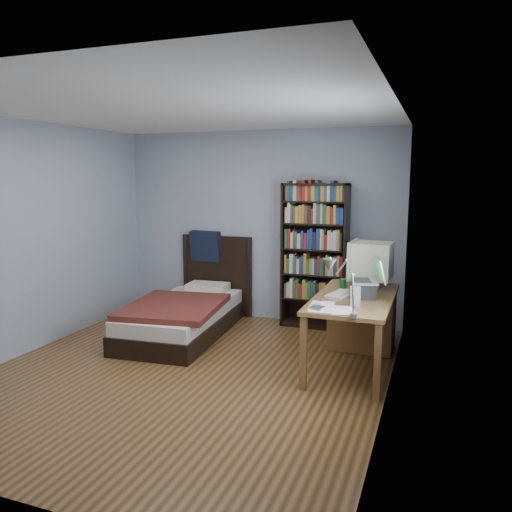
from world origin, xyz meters
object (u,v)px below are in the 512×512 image
soda_can (343,285)px  desk (360,316)px  speaker (355,297)px  laptop (366,286)px  bed (186,312)px  bookshelf (315,256)px  keyboard (341,294)px  desk_lamp (334,271)px  crt_monitor (370,261)px

soda_can → desk: bearing=58.3°
desk → speaker: 0.92m
laptop → bed: bed is taller
laptop → soda_can: laptop is taller
laptop → speaker: laptop is taller
bookshelf → soda_can: bearing=-61.8°
desk → soda_can: 0.47m
bed → keyboard: bearing=-12.3°
desk → keyboard: keyboard is taller
bookshelf → bed: 1.75m
desk_lamp → keyboard: 1.18m
soda_can → bed: bearing=173.4°
keyboard → bookshelf: bookshelf is taller
bookshelf → bed: bookshelf is taller
speaker → bed: bed is taller
crt_monitor → desk: bearing=-142.3°
crt_monitor → bed: (-2.19, -0.07, -0.75)m
desk_lamp → bookshelf: bookshelf is taller
desk → bed: (-2.11, -0.01, -0.16)m
crt_monitor → desk_lamp: bearing=-92.6°
desk_lamp → soda_can: bearing=96.9°
desk → laptop: (0.11, -0.43, 0.43)m
keyboard → laptop: bearing=17.6°
desk_lamp → bookshelf: (-0.71, 2.32, -0.27)m
desk_lamp → bed: size_ratio=0.27×
desk → bed: bed is taller
desk → soda_can: bearing=-121.7°
soda_can → bookshelf: bearing=118.2°
laptop → desk_lamp: 1.16m
keyboard → soda_can: bearing=109.8°
speaker → laptop: bearing=73.1°
crt_monitor → soda_can: size_ratio=3.84×
keyboard → desk: bearing=87.8°
speaker → bed: (-2.18, 0.81, -0.56)m
crt_monitor → keyboard: 0.61m
crt_monitor → soda_can: bearing=-127.0°
keyboard → speaker: size_ratio=2.30×
laptop → bookshelf: bearing=123.5°
speaker → bed: 2.39m
bed → desk_lamp: bearing=-35.7°
speaker → soda_can: size_ratio=1.42×
desk → soda_can: (-0.15, -0.24, 0.38)m
bed → speaker: bearing=-20.4°
bookshelf → keyboard: bearing=-65.1°
bed → laptop: bearing=-10.7°
desk → laptop: bearing=-76.1°
bed → crt_monitor: bearing=1.9°
desk_lamp → soda_can: desk_lamp is taller
crt_monitor → keyboard: bearing=-112.1°
laptop → bookshelf: 1.46m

